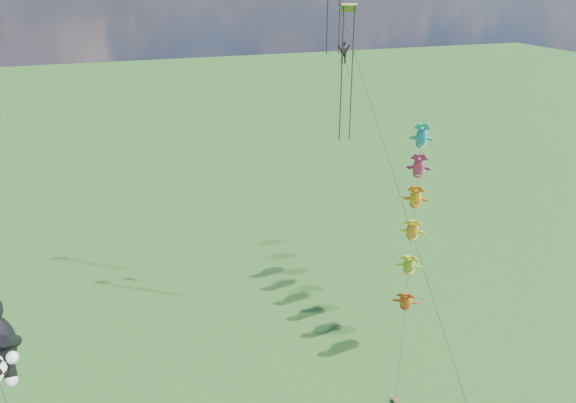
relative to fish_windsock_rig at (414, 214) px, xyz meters
name	(u,v)px	position (x,y,z in m)	size (l,w,h in m)	color
fish_windsock_rig	(414,214)	(0.00, 0.00, 0.00)	(8.90, 13.38, 15.47)	brown
parafoil_rig	(347,37)	(-4.28, 2.80, 11.67)	(3.14, 17.36, 27.60)	brown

